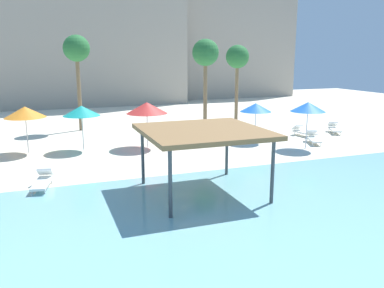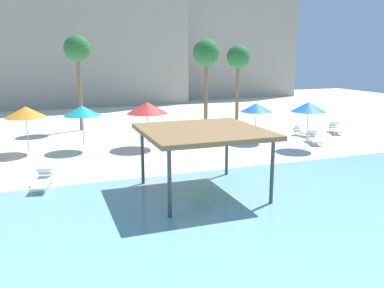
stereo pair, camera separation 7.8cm
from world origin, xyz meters
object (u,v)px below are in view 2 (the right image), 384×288
(shade_pavilion, at_px, (203,133))
(lounge_chair_2, at_px, (314,138))
(beach_umbrella_blue_4, at_px, (256,108))
(lounge_chair_4, at_px, (43,180))
(beach_umbrella_blue_3, at_px, (308,107))
(palm_tree_3, at_px, (206,55))
(palm_tree_0, at_px, (238,59))
(beach_umbrella_red_1, at_px, (147,108))
(beach_umbrella_orange_2, at_px, (26,112))
(palm_tree_2, at_px, (77,51))
(lounge_chair_1, at_px, (304,131))
(beach_umbrella_teal_0, at_px, (82,111))
(lounge_chair_0, at_px, (335,128))

(shade_pavilion, distance_m, lounge_chair_2, 12.17)
(beach_umbrella_blue_4, xyz_separation_m, lounge_chair_4, (-12.88, -5.15, -1.88))
(beach_umbrella_blue_3, xyz_separation_m, lounge_chair_2, (1.37, 1.11, -2.17))
(palm_tree_3, bearing_deg, palm_tree_0, 37.27)
(beach_umbrella_red_1, height_order, beach_umbrella_orange_2, beach_umbrella_red_1)
(lounge_chair_2, distance_m, palm_tree_3, 9.47)
(palm_tree_0, xyz_separation_m, palm_tree_3, (-4.08, -3.11, 0.28))
(palm_tree_0, bearing_deg, lounge_chair_4, -140.06)
(beach_umbrella_orange_2, relative_size, palm_tree_0, 0.42)
(lounge_chair_2, relative_size, palm_tree_2, 0.29)
(beach_umbrella_red_1, height_order, lounge_chair_4, beach_umbrella_red_1)
(lounge_chair_4, distance_m, palm_tree_0, 20.64)
(palm_tree_2, bearing_deg, beach_umbrella_blue_4, -38.42)
(beach_umbrella_orange_2, height_order, beach_umbrella_blue_4, beach_umbrella_orange_2)
(lounge_chair_1, bearing_deg, beach_umbrella_blue_4, -91.44)
(palm_tree_0, bearing_deg, beach_umbrella_blue_4, -107.88)
(lounge_chair_4, height_order, palm_tree_2, palm_tree_2)
(lounge_chair_1, distance_m, lounge_chair_4, 17.78)
(beach_umbrella_teal_0, distance_m, beach_umbrella_orange_2, 3.04)
(beach_umbrella_red_1, bearing_deg, lounge_chair_0, -0.37)
(palm_tree_2, bearing_deg, lounge_chair_0, -23.47)
(palm_tree_0, xyz_separation_m, palm_tree_2, (-12.64, 0.32, 0.56))
(beach_umbrella_teal_0, height_order, palm_tree_3, palm_tree_3)
(palm_tree_3, bearing_deg, palm_tree_2, 158.16)
(beach_umbrella_blue_4, bearing_deg, lounge_chair_1, 6.13)
(shade_pavilion, relative_size, lounge_chair_4, 2.35)
(beach_umbrella_teal_0, height_order, palm_tree_0, palm_tree_0)
(beach_umbrella_teal_0, relative_size, lounge_chair_2, 1.33)
(lounge_chair_1, distance_m, lounge_chair_2, 2.23)
(lounge_chair_1, bearing_deg, palm_tree_0, -175.90)
(beach_umbrella_teal_0, distance_m, beach_umbrella_red_1, 3.75)
(beach_umbrella_teal_0, relative_size, palm_tree_0, 0.42)
(beach_umbrella_red_1, distance_m, beach_umbrella_blue_3, 9.49)
(palm_tree_3, bearing_deg, shade_pavilion, -112.50)
(shade_pavilion, height_order, palm_tree_3, palm_tree_3)
(beach_umbrella_orange_2, relative_size, lounge_chair_0, 1.36)
(lounge_chair_0, bearing_deg, beach_umbrella_red_1, -63.39)
(beach_umbrella_blue_3, distance_m, palm_tree_2, 16.53)
(beach_umbrella_blue_4, distance_m, palm_tree_3, 5.88)
(shade_pavilion, xyz_separation_m, lounge_chair_0, (13.69, 8.75, -2.15))
(beach_umbrella_blue_4, relative_size, palm_tree_2, 0.36)
(beach_umbrella_teal_0, height_order, lounge_chair_0, beach_umbrella_teal_0)
(palm_tree_0, bearing_deg, shade_pavilion, -120.59)
(palm_tree_3, bearing_deg, beach_umbrella_red_1, -143.99)
(beach_umbrella_orange_2, distance_m, beach_umbrella_blue_3, 16.16)
(beach_umbrella_blue_4, xyz_separation_m, palm_tree_0, (2.49, 7.73, 2.98))
(beach_umbrella_teal_0, relative_size, beach_umbrella_blue_3, 0.95)
(beach_umbrella_blue_3, xyz_separation_m, lounge_chair_0, (4.95, 3.46, -2.17))
(beach_umbrella_red_1, height_order, palm_tree_3, palm_tree_3)
(lounge_chair_1, xyz_separation_m, palm_tree_2, (-14.15, 7.62, 5.42))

